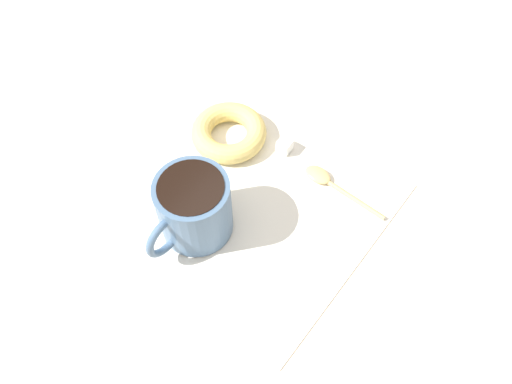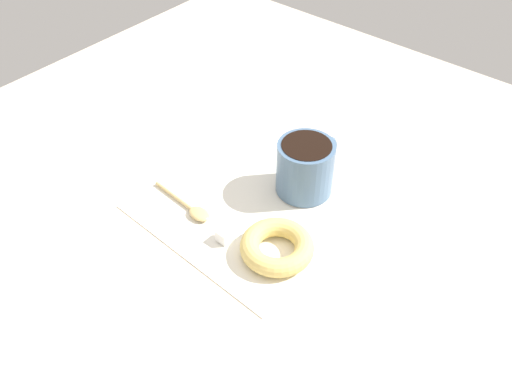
{
  "view_description": "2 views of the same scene",
  "coord_description": "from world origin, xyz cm",
  "views": [
    {
      "loc": [
        20.83,
        -29.86,
        53.2
      ],
      "look_at": [
        1.58,
        -2.7,
        2.3
      ],
      "focal_mm": 35.0,
      "sensor_mm": 36.0,
      "label": 1
    },
    {
      "loc": [
        -38.22,
        44.92,
        58.98
      ],
      "look_at": [
        1.58,
        -2.7,
        2.3
      ],
      "focal_mm": 40.0,
      "sensor_mm": 36.0,
      "label": 2
    }
  ],
  "objects": [
    {
      "name": "napkin",
      "position": [
        1.58,
        -2.7,
        0.15
      ],
      "size": [
        30.87,
        30.87,
        0.3
      ],
      "primitive_type": "cube",
      "rotation": [
        0.0,
        0.0,
        -0.05
      ],
      "color": "white",
      "rests_on": "ground_plane"
    },
    {
      "name": "ground_plane",
      "position": [
        0.0,
        0.0,
        -1.0
      ],
      "size": [
        120.0,
        120.0,
        2.0
      ],
      "primitive_type": "cube",
      "color": "beige"
    },
    {
      "name": "sugar_cube",
      "position": [
        0.5,
        6.1,
        1.18
      ],
      "size": [
        1.76,
        1.76,
        1.76
      ],
      "primitive_type": "cube",
      "color": "white",
      "rests_on": "napkin"
    },
    {
      "name": "coffee_cup",
      "position": [
        -2.14,
        -9.87,
        4.67
      ],
      "size": [
        8.6,
        11.87,
        8.45
      ],
      "color": "slate",
      "rests_on": "napkin"
    },
    {
      "name": "spoon",
      "position": [
        7.43,
        4.8,
        0.7
      ],
      "size": [
        11.86,
        2.68,
        0.9
      ],
      "color": "#D8B772",
      "rests_on": "napkin"
    },
    {
      "name": "donut",
      "position": [
        -7.17,
        3.34,
        1.63
      ],
      "size": [
        10.11,
        10.11,
        2.65
      ],
      "primitive_type": "torus",
      "color": "#E5C66B",
      "rests_on": "napkin"
    }
  ]
}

